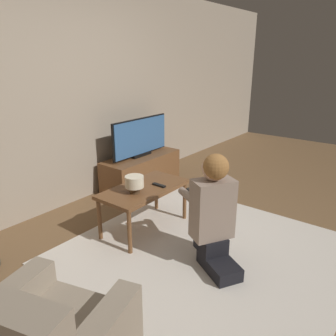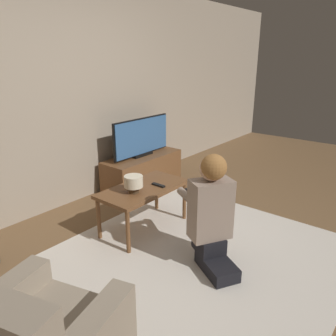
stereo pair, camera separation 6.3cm
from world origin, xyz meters
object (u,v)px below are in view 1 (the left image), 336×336
(tv, at_px, (140,137))
(table_lamp, at_px, (134,183))
(person_kneeling, at_px, (213,210))
(coffee_table, at_px, (144,192))

(tv, distance_m, table_lamp, 1.40)
(person_kneeling, bearing_deg, coffee_table, -66.29)
(person_kneeling, bearing_deg, table_lamp, -55.56)
(table_lamp, bearing_deg, tv, 39.99)
(tv, relative_size, table_lamp, 5.59)
(tv, height_order, person_kneeling, person_kneeling)
(tv, height_order, table_lamp, tv)
(coffee_table, distance_m, person_kneeling, 0.87)
(tv, relative_size, person_kneeling, 1.02)
(tv, xyz_separation_m, table_lamp, (-1.07, -0.90, -0.11))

